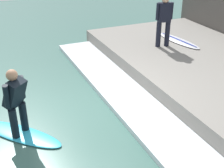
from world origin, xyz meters
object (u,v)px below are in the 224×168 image
(surfer_waiting_near, at_px, (164,19))
(surfboard_riding, at_px, (21,134))
(surfer_riding, at_px, (16,99))
(surfboard_waiting_near, at_px, (179,41))

(surfer_waiting_near, bearing_deg, surfboard_riding, -154.07)
(surfboard_riding, relative_size, surfer_waiting_near, 1.15)
(surfer_riding, relative_size, surfboard_waiting_near, 0.74)
(surfer_riding, bearing_deg, surfer_waiting_near, 25.93)
(surfboard_riding, bearing_deg, surfer_riding, 0.00)
(surfboard_riding, xyz_separation_m, surfer_riding, (0.00, 0.00, 0.83))
(surfboard_riding, height_order, surfer_waiting_near, surfer_waiting_near)
(surfer_riding, distance_m, surfer_waiting_near, 5.48)
(surfboard_riding, xyz_separation_m, surfer_waiting_near, (4.91, 2.39, 1.35))
(surfboard_waiting_near, bearing_deg, surfer_riding, -155.74)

